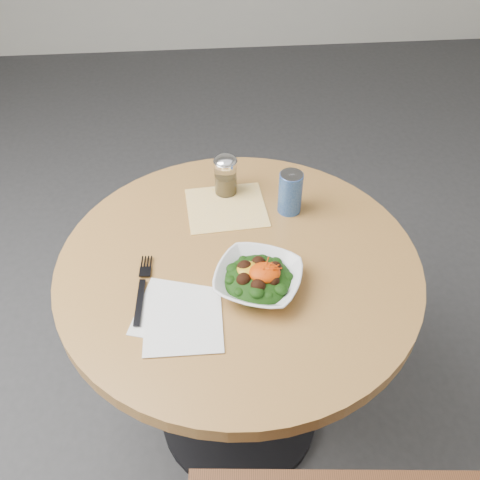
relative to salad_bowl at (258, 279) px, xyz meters
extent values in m
plane|color=#323234|center=(-0.04, 0.09, -0.78)|extent=(6.00, 6.00, 0.00)
cylinder|color=black|center=(-0.04, 0.09, -0.76)|extent=(0.52, 0.52, 0.03)
cylinder|color=black|center=(-0.04, 0.09, -0.42)|extent=(0.10, 0.10, 0.71)
cylinder|color=#B77F42|center=(-0.04, 0.09, -0.05)|extent=(0.90, 0.90, 0.04)
cube|color=#EE9E0C|center=(-0.05, 0.30, -0.03)|extent=(0.23, 0.21, 0.00)
cube|color=white|center=(-0.19, -0.06, -0.03)|extent=(0.21, 0.21, 0.00)
cube|color=white|center=(-0.18, -0.09, -0.02)|extent=(0.17, 0.17, 0.00)
imported|color=white|center=(0.00, 0.00, 0.00)|extent=(0.26, 0.26, 0.05)
ellipsoid|color=black|center=(0.00, 0.00, 0.00)|extent=(0.16, 0.16, 0.06)
ellipsoid|color=gold|center=(-0.02, 0.01, 0.02)|extent=(0.05, 0.05, 0.02)
ellipsoid|color=#D74504|center=(0.01, 0.00, 0.02)|extent=(0.07, 0.06, 0.03)
cube|color=black|center=(-0.27, -0.03, -0.02)|extent=(0.02, 0.14, 0.00)
cube|color=black|center=(-0.26, 0.08, -0.02)|extent=(0.03, 0.08, 0.00)
cylinder|color=silver|center=(-0.05, 0.37, 0.02)|extent=(0.06, 0.06, 0.09)
cylinder|color=#A0854A|center=(-0.05, 0.37, 0.00)|extent=(0.05, 0.05, 0.05)
cylinder|color=white|center=(-0.05, 0.37, 0.07)|extent=(0.07, 0.07, 0.01)
ellipsoid|color=white|center=(-0.05, 0.37, 0.08)|extent=(0.06, 0.06, 0.03)
cylinder|color=navy|center=(0.12, 0.27, 0.03)|extent=(0.06, 0.06, 0.12)
cylinder|color=#B4B3BA|center=(0.12, 0.27, 0.09)|extent=(0.06, 0.06, 0.00)
cube|color=#B4B3BA|center=(0.12, 0.28, 0.09)|extent=(0.01, 0.02, 0.00)
camera|label=1|loc=(-0.12, -0.84, 0.91)|focal=40.00mm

